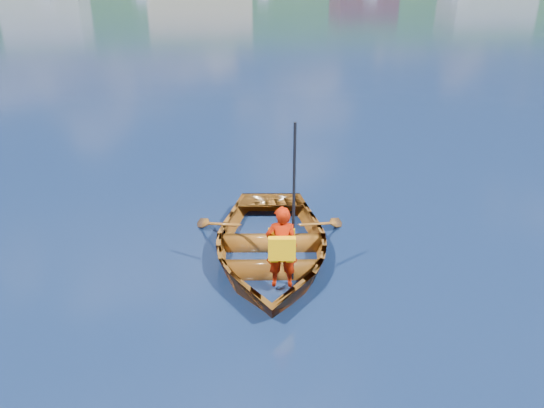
% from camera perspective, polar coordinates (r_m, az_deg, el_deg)
% --- Properties ---
extents(ground, '(600.00, 600.00, 0.00)m').
position_cam_1_polar(ground, '(7.70, 5.67, -6.25)').
color(ground, '#0C253A').
rests_on(ground, ground).
extents(rowboat, '(2.82, 3.72, 0.72)m').
position_cam_1_polar(rowboat, '(7.69, -0.25, -4.39)').
color(rowboat, brown).
rests_on(rowboat, ground).
extents(child_paddler, '(0.43, 0.36, 2.12)m').
position_cam_1_polar(child_paddler, '(6.68, 1.07, -4.56)').
color(child_paddler, '#B51B03').
rests_on(child_paddler, ground).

